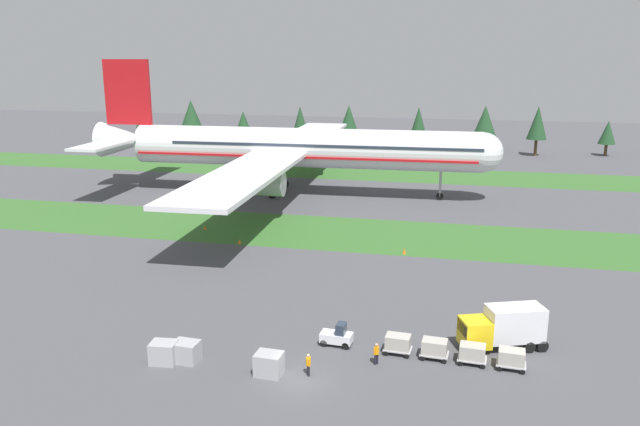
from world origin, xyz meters
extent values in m
plane|color=#47474C|center=(0.00, 0.00, 0.00)|extent=(400.00, 400.00, 0.00)
cube|color=#336028|center=(0.00, 39.11, 0.00)|extent=(320.00, 16.29, 0.01)
cube|color=#336028|center=(0.00, 83.69, 0.00)|extent=(320.00, 16.29, 0.01)
cylinder|color=silver|center=(-14.86, 61.40, 8.09)|extent=(58.94, 8.47, 6.60)
sphere|color=silver|center=(14.51, 62.33, 8.09)|extent=(6.47, 6.47, 6.47)
cone|color=silver|center=(-47.09, 60.37, 8.58)|extent=(10.23, 6.59, 6.27)
cube|color=red|center=(-14.86, 61.40, 6.93)|extent=(57.52, 8.55, 0.36)
cube|color=#283342|center=(-11.28, 61.51, 8.91)|extent=(51.78, 8.30, 0.44)
cube|color=silver|center=(-19.17, 84.28, 7.43)|extent=(10.57, 39.69, 0.59)
cylinder|color=#A3A3A8|center=(-17.59, 78.41, 5.25)|extent=(5.85, 3.81, 3.63)
cube|color=silver|center=(-17.71, 38.29, 7.43)|extent=(10.57, 39.69, 0.59)
cylinder|color=#A3A3A8|center=(-16.50, 44.24, 5.25)|extent=(5.85, 3.81, 3.63)
cube|color=silver|center=(-46.67, 69.54, 9.08)|extent=(5.67, 14.49, 0.42)
cube|color=silver|center=(-46.09, 51.25, 9.08)|extent=(5.67, 14.49, 0.42)
cube|color=red|center=(-46.38, 60.39, 17.00)|extent=(8.40, 0.98, 11.22)
cylinder|color=#A3A3A8|center=(8.06, 62.13, 3.85)|extent=(0.44, 0.44, 6.50)
cylinder|color=black|center=(8.06, 62.13, 0.60)|extent=(1.21, 0.46, 1.20)
cylinder|color=#A3A3A8|center=(-19.57, 65.21, 3.97)|extent=(0.44, 0.44, 6.25)
cylinder|color=black|center=(-19.57, 65.21, 0.85)|extent=(1.72, 0.65, 1.70)
cylinder|color=#A3A3A8|center=(-19.32, 57.29, 3.97)|extent=(0.44, 0.44, 6.25)
cylinder|color=black|center=(-19.32, 57.29, 0.85)|extent=(1.72, 0.65, 1.70)
cube|color=silver|center=(1.58, 6.25, 0.69)|extent=(2.69, 1.49, 0.77)
cube|color=#283342|center=(1.97, 6.22, 1.52)|extent=(0.78, 1.14, 0.90)
cylinder|color=black|center=(0.64, 5.77, 0.30)|extent=(0.61, 0.24, 0.60)
cylinder|color=black|center=(0.72, 6.86, 0.30)|extent=(0.61, 0.24, 0.60)
cylinder|color=black|center=(2.45, 5.63, 0.30)|extent=(0.61, 0.24, 0.60)
cylinder|color=black|center=(2.53, 6.73, 0.30)|extent=(0.61, 0.24, 0.60)
cube|color=#A3A3A8|center=(6.67, 5.87, 0.40)|extent=(2.30, 1.66, 0.10)
cube|color=#ADA89E|center=(6.67, 5.87, 1.00)|extent=(2.03, 1.46, 1.10)
cylinder|color=black|center=(5.79, 5.25, 0.20)|extent=(0.41, 0.15, 0.40)
cylinder|color=black|center=(5.89, 6.62, 0.20)|extent=(0.41, 0.15, 0.40)
cylinder|color=black|center=(7.45, 5.12, 0.20)|extent=(0.41, 0.15, 0.40)
cylinder|color=black|center=(7.55, 6.50, 0.20)|extent=(0.41, 0.15, 0.40)
cube|color=#A3A3A8|center=(9.56, 5.66, 0.40)|extent=(2.30, 1.66, 0.10)
cube|color=#ADA89E|center=(9.56, 5.66, 1.00)|extent=(2.03, 1.46, 1.10)
cylinder|color=black|center=(8.68, 5.03, 0.20)|extent=(0.41, 0.15, 0.40)
cylinder|color=black|center=(8.78, 6.41, 0.20)|extent=(0.41, 0.15, 0.40)
cylinder|color=black|center=(10.35, 4.91, 0.20)|extent=(0.41, 0.15, 0.40)
cylinder|color=black|center=(10.45, 6.29, 0.20)|extent=(0.41, 0.15, 0.40)
cube|color=#A3A3A8|center=(12.45, 5.45, 0.40)|extent=(2.30, 1.66, 0.10)
cube|color=#ADA89E|center=(12.45, 5.45, 1.00)|extent=(2.03, 1.46, 1.10)
cylinder|color=black|center=(11.57, 4.82, 0.20)|extent=(0.41, 0.15, 0.40)
cylinder|color=black|center=(11.67, 6.20, 0.20)|extent=(0.41, 0.15, 0.40)
cylinder|color=black|center=(13.24, 4.70, 0.20)|extent=(0.41, 0.15, 0.40)
cylinder|color=black|center=(13.34, 6.07, 0.20)|extent=(0.41, 0.15, 0.40)
cube|color=#A3A3A8|center=(15.35, 5.24, 0.40)|extent=(2.30, 1.66, 0.10)
cube|color=#ADA89E|center=(15.35, 5.24, 1.00)|extent=(2.03, 1.46, 1.10)
cylinder|color=black|center=(14.46, 4.61, 0.20)|extent=(0.41, 0.15, 0.40)
cylinder|color=black|center=(14.56, 5.98, 0.20)|extent=(0.41, 0.15, 0.40)
cylinder|color=black|center=(16.13, 4.49, 0.20)|extent=(0.41, 0.15, 0.40)
cylinder|color=black|center=(16.23, 5.86, 0.20)|extent=(0.41, 0.15, 0.40)
cube|color=yellow|center=(12.64, 7.74, 1.58)|extent=(2.87, 2.93, 2.20)
cube|color=#283342|center=(11.64, 7.36, 2.02)|extent=(0.80, 1.97, 0.97)
cube|color=silver|center=(15.77, 8.92, 2.18)|extent=(5.02, 3.74, 2.80)
cylinder|color=black|center=(12.78, 6.72, 0.48)|extent=(1.00, 0.62, 0.96)
cylinder|color=black|center=(12.08, 8.59, 0.48)|extent=(1.00, 0.62, 0.96)
cylinder|color=black|center=(16.97, 8.30, 0.48)|extent=(1.00, 0.62, 0.96)
cylinder|color=black|center=(16.26, 10.17, 0.48)|extent=(1.00, 0.62, 0.96)
cylinder|color=black|center=(18.02, 8.69, 0.48)|extent=(1.00, 0.62, 0.96)
cylinder|color=black|center=(17.31, 10.56, 0.48)|extent=(1.00, 0.62, 0.96)
cylinder|color=black|center=(0.55, 0.78, 0.42)|extent=(0.18, 0.18, 0.85)
cylinder|color=black|center=(0.46, 0.98, 0.42)|extent=(0.18, 0.18, 0.85)
cylinder|color=orange|center=(0.51, 0.88, 1.16)|extent=(0.36, 0.36, 0.62)
sphere|color=tan|center=(0.51, 0.88, 1.62)|extent=(0.24, 0.24, 0.24)
cylinder|color=orange|center=(0.60, 0.67, 1.13)|extent=(0.10, 0.10, 0.58)
cylinder|color=orange|center=(0.41, 1.09, 1.13)|extent=(0.10, 0.10, 0.58)
cylinder|color=black|center=(5.28, 3.80, 0.42)|extent=(0.18, 0.18, 0.85)
cylinder|color=black|center=(5.15, 3.63, 0.42)|extent=(0.18, 0.18, 0.85)
cylinder|color=orange|center=(5.22, 3.72, 1.16)|extent=(0.36, 0.36, 0.62)
sphere|color=tan|center=(5.22, 3.72, 1.62)|extent=(0.24, 0.24, 0.24)
cylinder|color=orange|center=(5.36, 3.90, 1.13)|extent=(0.10, 0.10, 0.58)
cylinder|color=orange|center=(5.08, 3.53, 1.13)|extent=(0.10, 0.10, 0.58)
cube|color=#A3A3A8|center=(-10.91, 0.39, 0.85)|extent=(2.15, 1.80, 1.70)
cube|color=#A3A3A8|center=(-9.33, 0.97, 0.81)|extent=(2.10, 1.73, 1.62)
cube|color=#A3A3A8|center=(-2.40, 0.36, 0.86)|extent=(2.08, 1.70, 1.72)
cone|color=orange|center=(-22.85, 36.86, 0.28)|extent=(0.44, 0.44, 0.56)
cone|color=orange|center=(4.88, 31.92, 0.35)|extent=(0.44, 0.44, 0.70)
cone|color=orange|center=(-15.90, 31.46, 0.31)|extent=(0.44, 0.44, 0.61)
cylinder|color=#4C3823|center=(-74.77, 118.06, 1.75)|extent=(0.70, 0.70, 3.50)
cone|color=#1E4223|center=(-74.77, 118.06, 7.54)|extent=(4.54, 4.54, 8.07)
cylinder|color=#4C3823|center=(-60.32, 117.53, 1.74)|extent=(0.70, 0.70, 3.48)
cone|color=#1E4223|center=(-60.32, 117.53, 7.56)|extent=(6.32, 6.32, 8.16)
cylinder|color=#4C3823|center=(-44.30, 114.08, 1.75)|extent=(0.70, 0.70, 3.50)
cone|color=#1E4223|center=(-44.30, 114.08, 6.37)|extent=(4.34, 4.34, 5.73)
cylinder|color=#4C3823|center=(-29.86, 117.46, 1.97)|extent=(0.70, 0.70, 3.95)
cone|color=#1E4223|center=(-29.86, 117.46, 7.25)|extent=(3.74, 3.74, 6.59)
cylinder|color=#4C3823|center=(-16.55, 114.79, 1.63)|extent=(0.70, 0.70, 3.27)
cone|color=#1E4223|center=(-16.55, 114.79, 7.24)|extent=(5.58, 5.58, 7.95)
cylinder|color=#4C3823|center=(0.76, 116.27, 1.46)|extent=(0.70, 0.70, 2.91)
cone|color=#1E4223|center=(0.76, 116.27, 6.95)|extent=(4.57, 4.57, 8.07)
cylinder|color=#4C3823|center=(16.82, 119.04, 1.71)|extent=(0.70, 0.70, 3.42)
cone|color=#1E4223|center=(16.82, 119.04, 7.38)|extent=(5.96, 5.96, 7.93)
cylinder|color=#4C3823|center=(28.66, 114.46, 1.98)|extent=(0.70, 0.70, 3.97)
cone|color=#1E4223|center=(28.66, 114.46, 7.85)|extent=(4.61, 4.61, 7.77)
cylinder|color=#4C3823|center=(44.97, 117.93, 1.44)|extent=(0.70, 0.70, 2.87)
cone|color=#1E4223|center=(44.97, 117.93, 5.62)|extent=(3.92, 3.92, 5.48)
camera|label=1|loc=(10.46, -39.82, 23.17)|focal=34.81mm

